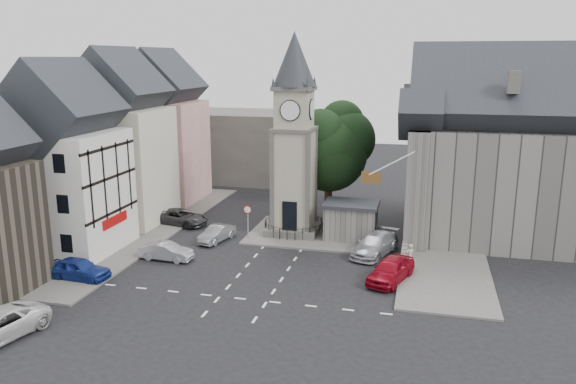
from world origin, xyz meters
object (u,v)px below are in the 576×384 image
(car_east_red, at_px, (391,270))
(pedestrian, at_px, (410,256))
(clock_tower, at_px, (294,136))
(stone_shelter, at_px, (351,221))
(car_west_blue, at_px, (78,269))

(car_east_red, xyz_separation_m, pedestrian, (1.12, 2.54, 0.12))
(clock_tower, xyz_separation_m, pedestrian, (9.62, -5.99, -7.21))
(car_east_red, relative_size, pedestrian, 2.55)
(pedestrian, bearing_deg, stone_shelter, -83.45)
(clock_tower, distance_m, car_west_blue, 18.94)
(clock_tower, bearing_deg, pedestrian, -31.92)
(car_east_red, bearing_deg, clock_tower, 154.47)
(car_west_blue, distance_m, pedestrian, 22.29)
(stone_shelter, bearing_deg, pedestrian, -48.79)
(stone_shelter, xyz_separation_m, car_west_blue, (-16.30, -12.62, -0.82))
(car_west_blue, height_order, pedestrian, pedestrian)
(stone_shelter, height_order, car_west_blue, stone_shelter)
(pedestrian, bearing_deg, car_west_blue, -16.03)
(clock_tower, relative_size, car_east_red, 3.49)
(stone_shelter, relative_size, pedestrian, 2.36)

